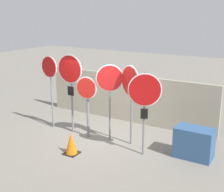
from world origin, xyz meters
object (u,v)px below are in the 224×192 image
object	(u,v)px
stop_sign_5	(145,95)
traffic_cone_0	(71,143)
stop_sign_0	(50,73)
stop_sign_4	(130,87)
stop_sign_2	(87,96)
stop_sign_3	(110,83)
stop_sign_1	(70,75)
storage_crate	(194,143)

from	to	relation	value
stop_sign_5	traffic_cone_0	bearing A→B (deg)	-177.64
stop_sign_0	stop_sign_4	world-z (taller)	stop_sign_0
stop_sign_2	stop_sign_3	distance (m)	0.89
stop_sign_0	stop_sign_1	xyz separation A→B (m)	(0.88, -0.00, 0.02)
stop_sign_0	stop_sign_1	world-z (taller)	stop_sign_1
stop_sign_3	stop_sign_5	bearing A→B (deg)	-50.16
stop_sign_3	stop_sign_5	world-z (taller)	stop_sign_3
stop_sign_0	traffic_cone_0	world-z (taller)	stop_sign_0
stop_sign_5	traffic_cone_0	size ratio (longest dim) A/B	3.78
stop_sign_3	storage_crate	bearing A→B (deg)	-28.91
stop_sign_3	storage_crate	size ratio (longest dim) A/B	2.32
stop_sign_4	storage_crate	distance (m)	2.42
stop_sign_2	stop_sign_0	bearing A→B (deg)	169.87
traffic_cone_0	stop_sign_0	bearing A→B (deg)	144.98
traffic_cone_0	stop_sign_5	bearing A→B (deg)	28.32
stop_sign_0	stop_sign_2	world-z (taller)	stop_sign_0
stop_sign_4	stop_sign_3	bearing A→B (deg)	-149.78
stop_sign_0	storage_crate	bearing A→B (deg)	10.50
stop_sign_1	stop_sign_5	bearing A→B (deg)	-7.13
stop_sign_1	traffic_cone_0	world-z (taller)	stop_sign_1
stop_sign_0	storage_crate	size ratio (longest dim) A/B	2.42
stop_sign_0	stop_sign_1	distance (m)	0.88
stop_sign_0	stop_sign_5	xyz separation A→B (m)	(3.71, -0.34, -0.18)
stop_sign_4	stop_sign_5	bearing A→B (deg)	-4.24
stop_sign_3	stop_sign_2	bearing A→B (deg)	164.29
stop_sign_4	stop_sign_5	distance (m)	0.84
stop_sign_4	storage_crate	world-z (taller)	stop_sign_4
stop_sign_1	stop_sign_4	world-z (taller)	stop_sign_1
stop_sign_3	traffic_cone_0	size ratio (longest dim) A/B	3.81
stop_sign_0	stop_sign_2	distance (m)	1.68
storage_crate	stop_sign_0	bearing A→B (deg)	-176.97
stop_sign_3	stop_sign_5	distance (m)	1.49
stop_sign_3	stop_sign_4	bearing A→B (deg)	-31.62
stop_sign_1	stop_sign_3	bearing A→B (deg)	5.11
stop_sign_2	storage_crate	distance (m)	3.56
storage_crate	stop_sign_3	bearing A→B (deg)	-177.25
stop_sign_1	stop_sign_2	world-z (taller)	stop_sign_1
stop_sign_1	storage_crate	size ratio (longest dim) A/B	2.53
stop_sign_1	stop_sign_4	size ratio (longest dim) A/B	1.07
stop_sign_3	stop_sign_4	size ratio (longest dim) A/B	0.98
stop_sign_1	storage_crate	xyz separation A→B (m)	(4.11, 0.27, -1.55)
stop_sign_0	stop_sign_4	bearing A→B (deg)	10.04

